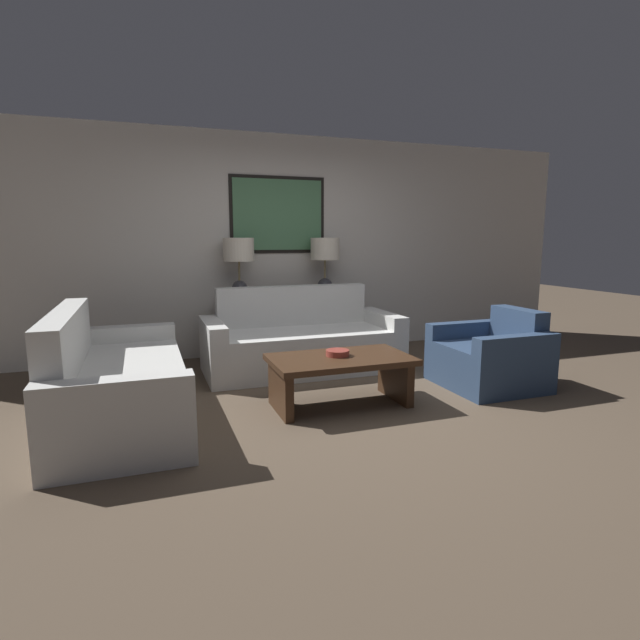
% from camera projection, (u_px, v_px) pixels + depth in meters
% --- Properties ---
extents(ground_plane, '(20.00, 20.00, 0.00)m').
position_uv_depth(ground_plane, '(350.00, 409.00, 4.20)').
color(ground_plane, brown).
extents(back_wall, '(8.19, 0.12, 2.65)m').
position_uv_depth(back_wall, '(277.00, 246.00, 6.16)').
color(back_wall, beige).
rests_on(back_wall, ground_plane).
extents(console_table, '(1.53, 0.38, 0.73)m').
position_uv_depth(console_table, '(284.00, 326.00, 6.07)').
color(console_table, '#332319').
rests_on(console_table, ground_plane).
extents(table_lamp_left, '(0.35, 0.35, 0.70)m').
position_uv_depth(table_lamp_left, '(239.00, 256.00, 5.75)').
color(table_lamp_left, '#333338').
rests_on(table_lamp_left, console_table).
extents(table_lamp_right, '(0.35, 0.35, 0.70)m').
position_uv_depth(table_lamp_right, '(325.00, 255.00, 6.10)').
color(table_lamp_right, '#333338').
rests_on(table_lamp_right, console_table).
extents(couch_by_back_wall, '(2.08, 0.93, 0.89)m').
position_uv_depth(couch_by_back_wall, '(301.00, 343.00, 5.44)').
color(couch_by_back_wall, silver).
rests_on(couch_by_back_wall, ground_plane).
extents(couch_by_side, '(0.93, 2.08, 0.89)m').
position_uv_depth(couch_by_side, '(116.00, 384.00, 3.91)').
color(couch_by_side, silver).
rests_on(couch_by_side, ground_plane).
extents(coffee_table, '(1.19, 0.69, 0.43)m').
position_uv_depth(coffee_table, '(340.00, 370.00, 4.25)').
color(coffee_table, '#3D2616').
rests_on(coffee_table, ground_plane).
extents(decorative_bowl, '(0.20, 0.20, 0.05)m').
position_uv_depth(decorative_bowl, '(338.00, 353.00, 4.26)').
color(decorative_bowl, '#93382D').
rests_on(decorative_bowl, coffee_table).
extents(armchair_near_back_wall, '(0.86, 0.90, 0.75)m').
position_uv_depth(armchair_near_back_wall, '(491.00, 359.00, 4.83)').
color(armchair_near_back_wall, navy).
rests_on(armchair_near_back_wall, ground_plane).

